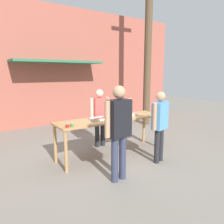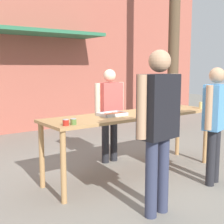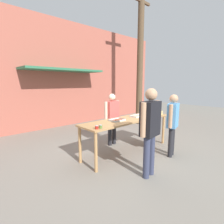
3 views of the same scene
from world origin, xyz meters
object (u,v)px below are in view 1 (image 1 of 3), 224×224
at_px(food_tray_buns, 126,115).
at_px(person_server_behind_table, 100,113).
at_px(food_tray_sausages, 98,119).
at_px(condiment_jar_ketchup, 72,125).
at_px(condiment_jar_mustard, 67,126).
at_px(utility_pole, 148,44).
at_px(person_customer_holding_hotdog, 119,125).
at_px(person_customer_with_cup, 160,121).
at_px(beer_cup, 157,112).

bearing_deg(food_tray_buns, person_server_behind_table, 120.25).
height_order(food_tray_sausages, condiment_jar_ketchup, condiment_jar_ketchup).
xyz_separation_m(condiment_jar_mustard, utility_pole, (4.24, 2.23, 2.12)).
xyz_separation_m(food_tray_sausages, person_server_behind_table, (0.45, 0.67, -0.01)).
bearing_deg(person_server_behind_table, utility_pole, 21.23).
xyz_separation_m(person_server_behind_table, person_customer_holding_hotdog, (-0.72, -1.87, 0.13)).
relative_size(food_tray_buns, person_customer_with_cup, 0.29).
xyz_separation_m(food_tray_buns, person_customer_with_cup, (0.16, -1.00, 0.01)).
distance_m(person_server_behind_table, utility_pole, 3.82).
relative_size(food_tray_sausages, condiment_jar_ketchup, 5.03).
bearing_deg(condiment_jar_mustard, utility_pole, 27.78).
distance_m(condiment_jar_mustard, condiment_jar_ketchup, 0.10).
bearing_deg(condiment_jar_mustard, beer_cup, 0.05).
xyz_separation_m(food_tray_sausages, utility_pole, (3.34, 1.94, 2.14)).
bearing_deg(condiment_jar_mustard, person_customer_with_cup, -20.50).
xyz_separation_m(food_tray_buns, utility_pole, (2.51, 1.94, 2.13)).
distance_m(food_tray_sausages, beer_cup, 1.65).
bearing_deg(person_customer_with_cup, beer_cup, -146.95).
height_order(person_server_behind_table, person_customer_holding_hotdog, person_customer_holding_hotdog).
height_order(beer_cup, person_customer_with_cup, person_customer_with_cup).
relative_size(food_tray_sausages, utility_pole, 0.06).
bearing_deg(person_customer_holding_hotdog, condiment_jar_ketchup, -66.20).
relative_size(food_tray_buns, beer_cup, 4.09).
relative_size(food_tray_buns, condiment_jar_mustard, 6.16).
height_order(beer_cup, person_server_behind_table, person_server_behind_table).
relative_size(person_server_behind_table, utility_pole, 0.26).
bearing_deg(food_tray_buns, person_customer_holding_hotdog, -132.90).
bearing_deg(person_customer_with_cup, condiment_jar_mustard, -36.04).
bearing_deg(utility_pole, person_customer_with_cup, -128.61).
xyz_separation_m(food_tray_sausages, beer_cup, (1.62, -0.29, 0.04)).
bearing_deg(person_customer_with_cup, person_customer_holding_hotdog, -6.79).
bearing_deg(beer_cup, food_tray_buns, 159.76).
bearing_deg(food_tray_buns, person_customer_with_cup, -80.92).
relative_size(person_customer_holding_hotdog, person_customer_with_cup, 1.11).
height_order(food_tray_buns, utility_pole, utility_pole).
distance_m(food_tray_sausages, person_server_behind_table, 0.81).
bearing_deg(condiment_jar_ketchup, beer_cup, 0.17).
xyz_separation_m(condiment_jar_ketchup, beer_cup, (2.42, 0.01, 0.02)).
relative_size(condiment_jar_mustard, person_server_behind_table, 0.05).
relative_size(beer_cup, person_server_behind_table, 0.07).
bearing_deg(food_tray_sausages, person_server_behind_table, 56.36).
relative_size(person_server_behind_table, person_customer_holding_hotdog, 0.88).
distance_m(food_tray_sausages, person_customer_with_cup, 1.41).
height_order(condiment_jar_mustard, person_customer_with_cup, person_customer_with_cup).
height_order(person_customer_with_cup, utility_pole, utility_pole).
bearing_deg(condiment_jar_ketchup, utility_pole, 28.40).
height_order(food_tray_buns, person_customer_holding_hotdog, person_customer_holding_hotdog).
distance_m(condiment_jar_mustard, person_customer_holding_hotdog, 1.10).
height_order(condiment_jar_mustard, person_customer_holding_hotdog, person_customer_holding_hotdog).
relative_size(condiment_jar_ketchup, beer_cup, 0.66).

